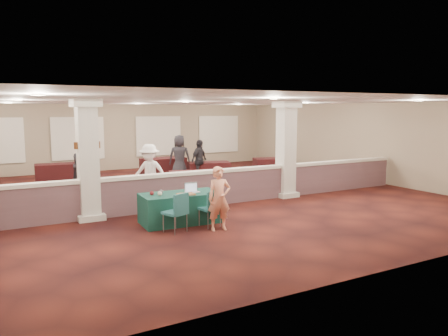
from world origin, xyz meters
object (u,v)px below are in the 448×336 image
attendee_a (82,164)px  conf_chair_side (178,209)px  conf_chair_main (212,206)px  far_table_front_center (198,183)px  far_table_back_center (163,167)px  near_table (181,208)px  far_table_front_left (3,201)px  attendee_d (180,157)px  woman (219,199)px  far_table_back_right (209,170)px  far_table_front_right (274,166)px  far_table_back_left (57,172)px  attendee_c (199,160)px  attendee_b (150,173)px

attendee_a → conf_chair_side: bearing=-111.9°
conf_chair_main → far_table_front_center: bearing=60.1°
far_table_back_center → attendee_a: 4.04m
near_table → far_table_front_left: bearing=143.5°
attendee_d → conf_chair_side: bearing=96.8°
far_table_front_left → attendee_d: bearing=26.5°
woman → near_table: bearing=127.2°
conf_chair_side → far_table_back_right: (4.44, 7.09, -0.21)m
conf_chair_main → attendee_d: attendee_d is taller
conf_chair_side → woman: bearing=-35.7°
conf_chair_main → far_table_front_left: bearing=129.1°
far_table_front_right → far_table_back_center: far_table_back_center is taller
near_table → far_table_back_right: 7.42m
far_table_front_left → far_table_back_center: far_table_back_center is taller
conf_chair_side → far_table_back_center: 9.49m
far_table_back_left → attendee_d: attendee_d is taller
far_table_back_center → attendee_c: 2.35m
far_table_back_left → far_table_back_center: 4.49m
far_table_front_right → far_table_back_right: 3.23m
conf_chair_main → far_table_back_left: size_ratio=0.54×
woman → far_table_front_center: bearing=81.7°
far_table_front_center → far_table_back_left: far_table_front_center is taller
near_table → far_table_back_left: near_table is taller
conf_chair_side → far_table_front_center: conf_chair_side is taller
attendee_d → attendee_a: bearing=28.5°
conf_chair_main → far_table_back_center: size_ratio=0.48×
conf_chair_main → attendee_b: (-0.27, 3.86, 0.37)m
far_table_front_right → far_table_back_center: size_ratio=0.94×
far_table_front_left → attendee_b: attendee_b is taller
far_table_front_left → attendee_d: 7.68m
conf_chair_side → far_table_back_left: size_ratio=0.56×
far_table_front_center → attendee_d: size_ratio=1.03×
conf_chair_side → far_table_back_center: size_ratio=0.50×
conf_chair_main → far_table_front_right: size_ratio=0.51×
woman → far_table_front_left: (-4.56, 4.41, -0.41)m
attendee_b → far_table_back_left: bearing=148.8°
woman → attendee_d: 8.16m
near_table → conf_chair_main: conf_chair_main is taller
conf_chair_main → far_table_back_center: bearing=67.7°
far_table_back_center → attendee_c: (0.75, -2.17, 0.46)m
conf_chair_side → far_table_back_left: conf_chair_side is taller
conf_chair_side → conf_chair_main: bearing=-16.6°
attendee_c → conf_chair_main: bearing=-144.1°
near_table → attendee_a: size_ratio=1.19×
far_table_front_right → far_table_back_left: bearing=162.3°
far_table_back_right → attendee_c: size_ratio=1.03×
far_table_front_left → far_table_back_left: size_ratio=1.06×
attendee_b → attendee_c: bearing=81.9°
far_table_front_center → attendee_d: (0.73, 3.34, 0.55)m
far_table_front_right → far_table_front_left: bearing=-166.5°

